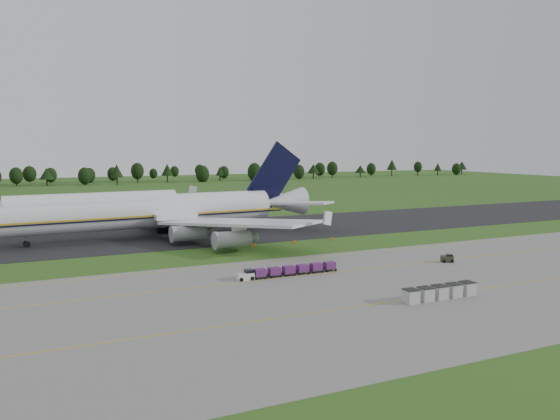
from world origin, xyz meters
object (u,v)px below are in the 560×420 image
baggage_train (287,270)px  utility_cart (447,259)px  edge_markers (295,242)px  uld_row (440,292)px  aircraft (149,210)px

baggage_train → utility_cart: size_ratio=7.25×
utility_cart → edge_markers: (-15.92, 28.79, -0.33)m
baggage_train → uld_row: 24.39m
uld_row → utility_cart: bearing=46.1°
utility_cart → uld_row: uld_row is taller
baggage_train → utility_cart: (30.21, -2.71, -0.26)m
aircraft → uld_row: size_ratio=6.79×
aircraft → edge_markers: aircraft is taller
baggage_train → utility_cart: bearing=-5.1°
aircraft → edge_markers: size_ratio=4.11×
utility_cart → uld_row: (-17.30, -17.99, 0.37)m
utility_cart → uld_row: size_ratio=0.21×
baggage_train → uld_row: uld_row is taller
aircraft → edge_markers: bearing=-37.2°
uld_row → edge_markers: size_ratio=0.61×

